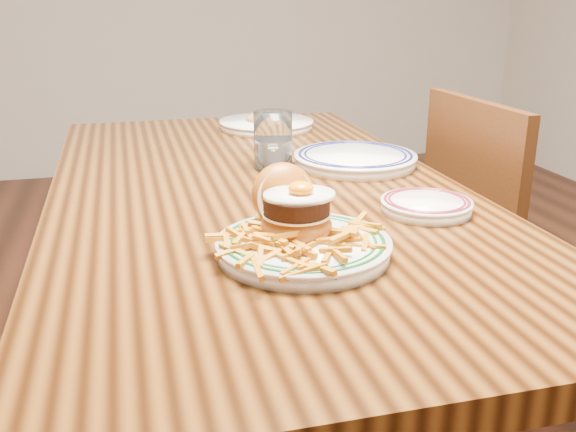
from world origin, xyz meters
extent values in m
cube|color=black|center=(0.00, 0.00, 0.72)|extent=(0.85, 1.60, 0.05)
cylinder|color=black|center=(-0.36, 0.74, 0.35)|extent=(0.07, 0.07, 0.70)
cylinder|color=black|center=(0.36, 0.74, 0.35)|extent=(0.07, 0.07, 0.70)
cube|color=#3E1F0D|center=(0.74, 0.08, 0.43)|extent=(0.43, 0.43, 0.04)
cube|color=#3E1F0D|center=(0.55, 0.07, 0.67)|extent=(0.04, 0.42, 0.45)
cylinder|color=#3E1F0D|center=(0.92, 0.26, 0.20)|extent=(0.04, 0.04, 0.41)
cylinder|color=#3E1F0D|center=(0.56, 0.25, 0.20)|extent=(0.04, 0.04, 0.41)
cylinder|color=#3E1F0D|center=(0.57, -0.11, 0.20)|extent=(0.04, 0.04, 0.41)
cylinder|color=white|center=(-0.01, -0.40, 0.76)|extent=(0.27, 0.27, 0.02)
cylinder|color=white|center=(-0.01, -0.40, 0.77)|extent=(0.27, 0.27, 0.01)
torus|color=#0C4519|center=(-0.01, -0.40, 0.78)|extent=(0.25, 0.25, 0.01)
torus|color=#0C4519|center=(-0.01, -0.40, 0.78)|extent=(0.23, 0.23, 0.01)
ellipsoid|color=#9B4314|center=(-0.01, -0.36, 0.79)|extent=(0.11, 0.11, 0.05)
cylinder|color=beige|center=(-0.01, -0.36, 0.81)|extent=(0.11, 0.11, 0.00)
cylinder|color=black|center=(-0.01, -0.36, 0.82)|extent=(0.10, 0.10, 0.03)
ellipsoid|color=white|center=(-0.01, -0.37, 0.84)|extent=(0.11, 0.09, 0.01)
ellipsoid|color=orange|center=(-0.01, -0.37, 0.85)|extent=(0.04, 0.04, 0.02)
ellipsoid|color=#9B4314|center=(-0.02, -0.30, 0.82)|extent=(0.12, 0.10, 0.12)
cylinder|color=beige|center=(-0.02, -0.32, 0.82)|extent=(0.10, 0.04, 0.10)
cylinder|color=white|center=(0.27, -0.25, 0.76)|extent=(0.17, 0.17, 0.02)
cylinder|color=white|center=(0.27, -0.25, 0.77)|extent=(0.17, 0.17, 0.01)
torus|color=maroon|center=(0.27, -0.25, 0.77)|extent=(0.16, 0.16, 0.01)
torus|color=maroon|center=(0.27, -0.25, 0.77)|extent=(0.14, 0.14, 0.01)
cube|color=silver|center=(0.29, -0.24, 0.77)|extent=(0.09, 0.08, 0.00)
cylinder|color=white|center=(0.26, 0.10, 0.76)|extent=(0.28, 0.28, 0.02)
cylinder|color=white|center=(0.26, 0.10, 0.78)|extent=(0.29, 0.29, 0.01)
torus|color=#0D1145|center=(0.26, 0.10, 0.78)|extent=(0.27, 0.27, 0.01)
torus|color=#0D1145|center=(0.26, 0.10, 0.78)|extent=(0.24, 0.24, 0.01)
cylinder|color=white|center=(0.07, 0.13, 0.82)|extent=(0.09, 0.09, 0.13)
cylinder|color=silver|center=(0.07, 0.13, 0.79)|extent=(0.08, 0.08, 0.06)
cylinder|color=white|center=(0.15, 0.58, 0.76)|extent=(0.28, 0.28, 0.02)
cylinder|color=white|center=(0.15, 0.58, 0.77)|extent=(0.28, 0.28, 0.01)
ellipsoid|color=#B99034|center=(0.15, 0.58, 0.78)|extent=(0.12, 0.10, 0.04)
camera|label=1|loc=(-0.26, -1.28, 1.14)|focal=40.00mm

